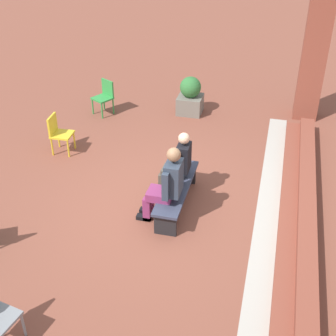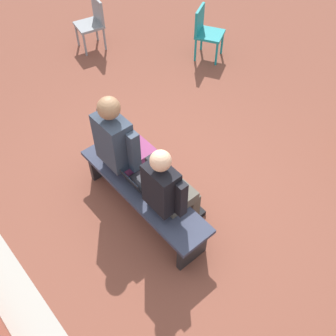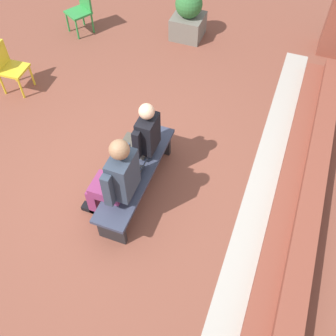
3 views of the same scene
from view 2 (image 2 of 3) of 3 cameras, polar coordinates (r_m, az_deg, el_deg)
ground_plane at (r=4.74m, az=-1.64°, el=-4.32°), size 60.00×60.00×0.00m
concrete_strip at (r=4.36m, az=-21.08°, el=-17.32°), size 8.04×0.40×0.01m
bench at (r=4.34m, az=-3.62°, el=-3.65°), size 1.80×0.44×0.45m
person_student at (r=3.91m, az=0.19°, el=-3.22°), size 0.52×0.66×1.31m
person_adult at (r=4.29m, az=-6.50°, el=3.46°), size 0.60×0.76×1.44m
laptop at (r=4.25m, az=-4.29°, el=-2.09°), size 0.32×0.29×0.21m
plastic_chair_far_right at (r=7.12m, az=-10.88°, el=20.26°), size 0.49×0.49×0.84m
plastic_chair_near_bench_right at (r=6.77m, az=5.47°, el=19.30°), size 0.57×0.57×0.84m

